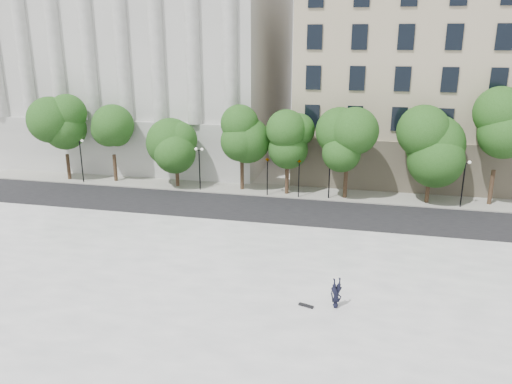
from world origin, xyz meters
TOP-DOWN VIEW (x-y plane):
  - ground at (0.00, 0.00)m, footprint 160.00×160.00m
  - plaza at (0.00, 3.00)m, footprint 44.00×22.00m
  - street at (0.00, 18.00)m, footprint 60.00×8.00m
  - far_sidewalk at (0.00, 24.00)m, footprint 60.00×4.00m
  - building_west at (-17.00, 38.57)m, footprint 31.50×27.65m
  - building_east at (20.00, 38.91)m, footprint 36.00×26.15m
  - traffic_light_west at (0.42, 22.30)m, footprint 0.88×1.57m
  - traffic_light_east at (3.37, 22.30)m, footprint 0.36×1.56m
  - person_lying at (8.16, 2.40)m, footprint 1.25×1.81m
  - skateboard at (6.61, 2.16)m, footprint 0.86×0.46m
  - street_trees at (-0.54, 23.45)m, footprint 45.20×4.87m
  - lamp_posts at (-0.55, 22.60)m, footprint 37.31×0.28m

SIDE VIEW (x-z plane):
  - ground at x=0.00m, z-range 0.00..0.00m
  - street at x=0.00m, z-range 0.00..0.02m
  - far_sidewalk at x=0.00m, z-range 0.00..0.12m
  - plaza at x=0.00m, z-range 0.00..0.45m
  - skateboard at x=6.61m, z-range 0.45..0.54m
  - person_lying at x=8.16m, z-range 0.45..0.91m
  - lamp_posts at x=-0.55m, z-range 0.72..5.27m
  - traffic_light_east at x=3.37m, z-range 1.55..5.67m
  - traffic_light_west at x=0.42m, z-range 1.55..5.68m
  - street_trees at x=-0.54m, z-range 1.33..9.42m
  - building_east at x=20.00m, z-range -0.36..22.64m
  - building_west at x=-17.00m, z-range 0.09..25.69m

